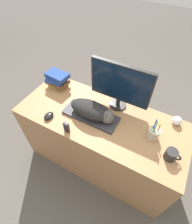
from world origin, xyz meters
The scene contains 11 objects.
ground_plane centered at (0.00, 0.00, 0.00)m, with size 12.00×12.00×0.00m, color #4C4742.
desk centered at (0.00, 0.31, 0.37)m, with size 1.47×0.61×0.74m.
keyboard centered at (-0.08, 0.28, 0.75)m, with size 0.47×0.18×0.02m.
cat centered at (-0.06, 0.28, 0.82)m, with size 0.39×0.18×0.13m.
monitor centered at (0.07, 0.50, 0.98)m, with size 0.52×0.15×0.43m.
computer_mouse centered at (-0.39, 0.09, 0.76)m, with size 0.07×0.10×0.04m.
coffee_mug centered at (0.60, 0.21, 0.78)m, with size 0.11×0.08×0.09m.
pen_cup centered at (0.44, 0.32, 0.79)m, with size 0.09×0.09×0.21m.
baseball centered at (0.57, 0.54, 0.78)m, with size 0.08×0.08×0.08m.
phone centered at (-0.17, 0.05, 0.79)m, with size 0.04×0.02×0.10m.
book_stack centered at (-0.57, 0.47, 0.82)m, with size 0.22×0.18×0.15m.
Camera 1 is at (0.42, -0.55, 1.88)m, focal length 28.00 mm.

